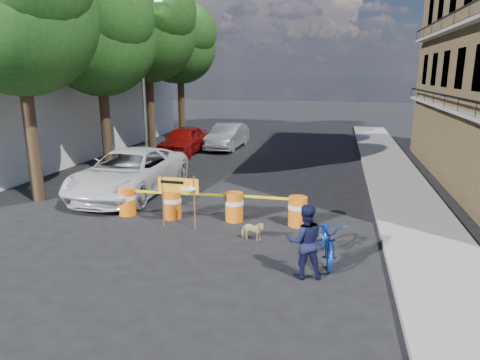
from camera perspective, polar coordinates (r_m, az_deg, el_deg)
The scene contains 19 objects.
ground at distance 12.37m, azimuth -5.34°, elevation -7.26°, with size 120.00×120.00×0.00m, color black.
sidewalk_east at distance 17.68m, azimuth 20.65°, elevation -1.30°, with size 2.40×40.00×0.15m, color gray.
white_building at distance 26.79m, azimuth -26.05°, elevation 9.51°, with size 8.00×22.00×6.00m, color silver.
tree_near at distance 16.69m, azimuth -27.42°, elevation 19.04°, with size 5.46×5.20×9.15m.
tree_mid_a at distance 20.78m, azimuth -18.12°, elevation 17.62°, with size 5.25×5.00×8.68m.
tree_mid_b at distance 25.27m, azimuth -12.18°, elevation 18.85°, with size 5.67×5.40×9.62m.
tree_far at distance 29.85m, azimuth -7.96°, elevation 17.28°, with size 5.04×4.80×8.84m.
streetlamp at distance 22.57m, azimuth -12.70°, elevation 13.48°, with size 1.25×0.18×8.00m.
barrel_far_left at distance 14.32m, azimuth -14.85°, elevation -2.69°, with size 0.58×0.58×0.90m.
barrel_mid_left at distance 13.69m, azimuth -9.01°, elevation -3.16°, with size 0.58×0.58×0.90m.
barrel_mid_right at distance 13.28m, azimuth -0.78°, elevation -3.52°, with size 0.58×0.58×0.90m.
barrel_far_right at distance 12.98m, azimuth 7.70°, elevation -4.07°, with size 0.58×0.58×0.90m.
detour_sign at distance 12.56m, azimuth -7.64°, elevation -1.34°, with size 1.26×0.24×1.62m.
pedestrian at distance 9.71m, azimuth 8.66°, elevation -8.07°, with size 0.83×0.65×1.71m, color black.
bicycle at distance 10.63m, azimuth 11.74°, elevation -5.16°, with size 0.73×1.09×2.08m, color #153BB2.
dog at distance 11.80m, azimuth 1.66°, elevation -6.77°, with size 0.31×0.68×0.58m, color tan.
suv_white at distance 16.70m, azimuth -14.51°, elevation 0.99°, with size 2.77×6.01×1.67m, color silver.
sedan_red at distance 24.57m, azimuth -7.51°, elevation 5.29°, with size 1.84×4.58×1.56m, color maroon.
sedan_silver at distance 26.09m, azimuth -1.67°, elevation 5.85°, with size 1.59×4.56×1.50m, color #9DA0A4.
Camera 1 is at (3.65, -10.93, 4.49)m, focal length 32.00 mm.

